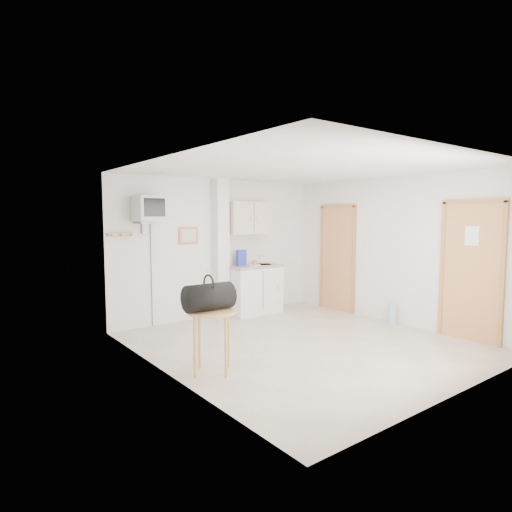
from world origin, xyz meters
TOP-DOWN VIEW (x-y plane):
  - ground at (0.00, 0.00)m, footprint 4.50×4.50m
  - room_envelope at (0.24, 0.09)m, footprint 4.24×4.54m
  - kitchenette at (0.57, 2.00)m, footprint 1.03×0.58m
  - crt_television at (-1.45, 2.02)m, footprint 0.44×0.45m
  - round_table at (-1.65, -0.18)m, footprint 0.58×0.58m
  - duffel_bag at (-1.69, -0.18)m, footprint 0.58×0.32m
  - water_bottle at (1.98, -0.10)m, footprint 0.13×0.13m

SIDE VIEW (x-z plane):
  - ground at x=0.00m, z-range 0.00..0.00m
  - water_bottle at x=1.98m, z-range -0.02..0.38m
  - round_table at x=-1.65m, z-range 0.26..1.00m
  - kitchenette at x=0.57m, z-range -0.25..1.85m
  - duffel_bag at x=-1.69m, z-range 0.69..1.12m
  - room_envelope at x=0.24m, z-range 0.26..2.81m
  - crt_television at x=-1.45m, z-range 0.86..3.01m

